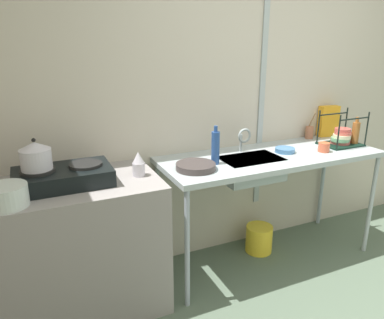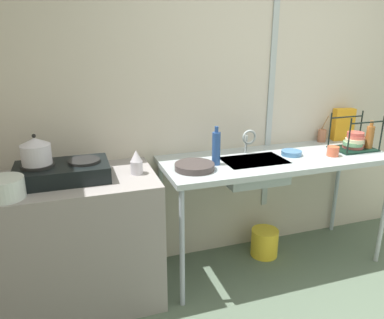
{
  "view_description": "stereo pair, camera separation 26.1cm",
  "coord_description": "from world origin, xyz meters",
  "px_view_note": "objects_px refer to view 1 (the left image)",
  "views": [
    {
      "loc": [
        -1.83,
        -0.94,
        1.77
      ],
      "look_at": [
        -0.8,
        1.32,
        0.97
      ],
      "focal_mm": 34.5,
      "sensor_mm": 36.0,
      "label": 1
    },
    {
      "loc": [
        -1.59,
        -1.03,
        1.77
      ],
      "look_at": [
        -0.8,
        1.32,
        0.97
      ],
      "focal_mm": 34.5,
      "sensor_mm": 36.0,
      "label": 2
    }
  ],
  "objects_px": {
    "small_bowl_on_drainboard": "(285,150)",
    "bottle_by_rack": "(355,133)",
    "bottle_by_sink": "(215,147)",
    "cereal_box": "(328,121)",
    "pot_on_left_burner": "(36,156)",
    "frying_pan": "(196,166)",
    "pot_beside_stove": "(6,196)",
    "bucket_on_floor": "(259,239)",
    "utensil_jar": "(309,132)",
    "dish_rack": "(341,138)",
    "percolator": "(138,164)",
    "sink_basin": "(250,169)",
    "stove": "(63,176)",
    "faucet": "(244,137)",
    "cup_by_rack": "(324,147)"
  },
  "relations": [
    {
      "from": "pot_on_left_burner",
      "to": "dish_rack",
      "type": "relative_size",
      "value": 0.57
    },
    {
      "from": "percolator",
      "to": "utensil_jar",
      "type": "relative_size",
      "value": 0.71
    },
    {
      "from": "frying_pan",
      "to": "stove",
      "type": "bearing_deg",
      "value": 174.78
    },
    {
      "from": "stove",
      "to": "bottle_by_sink",
      "type": "bearing_deg",
      "value": -1.23
    },
    {
      "from": "percolator",
      "to": "utensil_jar",
      "type": "distance_m",
      "value": 1.73
    },
    {
      "from": "sink_basin",
      "to": "small_bowl_on_drainboard",
      "type": "xyz_separation_m",
      "value": [
        0.33,
        0.02,
        0.1
      ]
    },
    {
      "from": "bottle_by_sink",
      "to": "sink_basin",
      "type": "bearing_deg",
      "value": 0.62
    },
    {
      "from": "stove",
      "to": "utensil_jar",
      "type": "xyz_separation_m",
      "value": [
        2.17,
        0.27,
        0.0
      ]
    },
    {
      "from": "bottle_by_sink",
      "to": "bottle_by_rack",
      "type": "relative_size",
      "value": 1.18
    },
    {
      "from": "pot_on_left_burner",
      "to": "sink_basin",
      "type": "relative_size",
      "value": 0.41
    },
    {
      "from": "stove",
      "to": "pot_on_left_burner",
      "type": "relative_size",
      "value": 3.03
    },
    {
      "from": "frying_pan",
      "to": "small_bowl_on_drainboard",
      "type": "relative_size",
      "value": 1.76
    },
    {
      "from": "utensil_jar",
      "to": "sink_basin",
      "type": "bearing_deg",
      "value": -160.4
    },
    {
      "from": "pot_beside_stove",
      "to": "bucket_on_floor",
      "type": "relative_size",
      "value": 0.96
    },
    {
      "from": "pot_beside_stove",
      "to": "dish_rack",
      "type": "relative_size",
      "value": 0.68
    },
    {
      "from": "pot_on_left_burner",
      "to": "sink_basin",
      "type": "xyz_separation_m",
      "value": [
        1.49,
        -0.02,
        -0.29
      ]
    },
    {
      "from": "faucet",
      "to": "cup_by_rack",
      "type": "bearing_deg",
      "value": -21.8
    },
    {
      "from": "dish_rack",
      "to": "bottle_by_rack",
      "type": "distance_m",
      "value": 0.13
    },
    {
      "from": "pot_on_left_burner",
      "to": "small_bowl_on_drainboard",
      "type": "xyz_separation_m",
      "value": [
        1.83,
        0.0,
        -0.19
      ]
    },
    {
      "from": "bottle_by_rack",
      "to": "bucket_on_floor",
      "type": "bearing_deg",
      "value": 169.51
    },
    {
      "from": "pot_beside_stove",
      "to": "frying_pan",
      "type": "height_order",
      "value": "pot_beside_stove"
    },
    {
      "from": "percolator",
      "to": "small_bowl_on_drainboard",
      "type": "height_order",
      "value": "percolator"
    },
    {
      "from": "sink_basin",
      "to": "bottle_by_rack",
      "type": "bearing_deg",
      "value": -1.94
    },
    {
      "from": "stove",
      "to": "faucet",
      "type": "xyz_separation_m",
      "value": [
        1.38,
        0.13,
        0.07
      ]
    },
    {
      "from": "dish_rack",
      "to": "frying_pan",
      "type": "bearing_deg",
      "value": -177.57
    },
    {
      "from": "small_bowl_on_drainboard",
      "to": "bottle_by_rack",
      "type": "bearing_deg",
      "value": -4.65
    },
    {
      "from": "percolator",
      "to": "dish_rack",
      "type": "distance_m",
      "value": 1.79
    },
    {
      "from": "cup_by_rack",
      "to": "utensil_jar",
      "type": "relative_size",
      "value": 0.39
    },
    {
      "from": "pot_beside_stove",
      "to": "faucet",
      "type": "relative_size",
      "value": 1.13
    },
    {
      "from": "pot_on_left_burner",
      "to": "frying_pan",
      "type": "bearing_deg",
      "value": -4.5
    },
    {
      "from": "percolator",
      "to": "utensil_jar",
      "type": "height_order",
      "value": "utensil_jar"
    },
    {
      "from": "frying_pan",
      "to": "utensil_jar",
      "type": "xyz_separation_m",
      "value": [
        1.3,
        0.35,
        0.04
      ]
    },
    {
      "from": "percolator",
      "to": "utensil_jar",
      "type": "xyz_separation_m",
      "value": [
        1.7,
        0.31,
        -0.02
      ]
    },
    {
      "from": "cup_by_rack",
      "to": "cereal_box",
      "type": "bearing_deg",
      "value": 43.97
    },
    {
      "from": "dish_rack",
      "to": "bucket_on_floor",
      "type": "bearing_deg",
      "value": 170.43
    },
    {
      "from": "pot_beside_stove",
      "to": "percolator",
      "type": "height_order",
      "value": "percolator"
    },
    {
      "from": "faucet",
      "to": "dish_rack",
      "type": "height_order",
      "value": "dish_rack"
    },
    {
      "from": "dish_rack",
      "to": "pot_on_left_burner",
      "type": "bearing_deg",
      "value": 179.53
    },
    {
      "from": "pot_on_left_burner",
      "to": "cereal_box",
      "type": "xyz_separation_m",
      "value": [
        2.52,
        0.27,
        -0.07
      ]
    },
    {
      "from": "pot_on_left_burner",
      "to": "percolator",
      "type": "relative_size",
      "value": 1.17
    },
    {
      "from": "bucket_on_floor",
      "to": "utensil_jar",
      "type": "bearing_deg",
      "value": 15.88
    },
    {
      "from": "cereal_box",
      "to": "bottle_by_rack",
      "type": "bearing_deg",
      "value": -81.5
    },
    {
      "from": "dish_rack",
      "to": "cereal_box",
      "type": "distance_m",
      "value": 0.32
    },
    {
      "from": "pot_beside_stove",
      "to": "dish_rack",
      "type": "xyz_separation_m",
      "value": [
        2.57,
        0.18,
        0.0
      ]
    },
    {
      "from": "pot_on_left_burner",
      "to": "percolator",
      "type": "bearing_deg",
      "value": -3.31
    },
    {
      "from": "dish_rack",
      "to": "small_bowl_on_drainboard",
      "type": "relative_size",
      "value": 2.12
    },
    {
      "from": "frying_pan",
      "to": "bottle_by_sink",
      "type": "height_order",
      "value": "bottle_by_sink"
    },
    {
      "from": "frying_pan",
      "to": "utensil_jar",
      "type": "relative_size",
      "value": 1.19
    },
    {
      "from": "bottle_by_sink",
      "to": "cereal_box",
      "type": "height_order",
      "value": "cereal_box"
    },
    {
      "from": "sink_basin",
      "to": "bucket_on_floor",
      "type": "relative_size",
      "value": 1.99
    }
  ]
}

